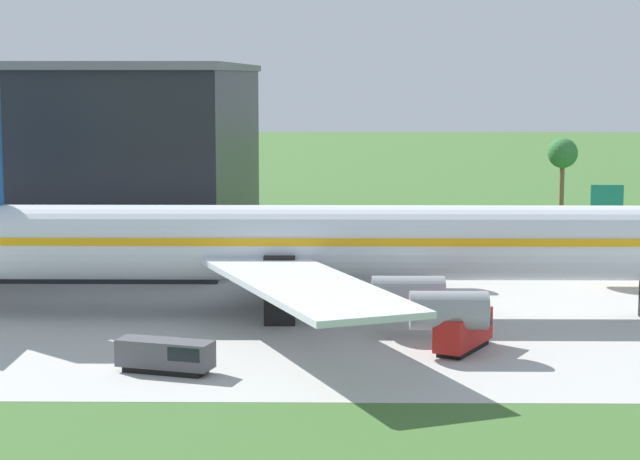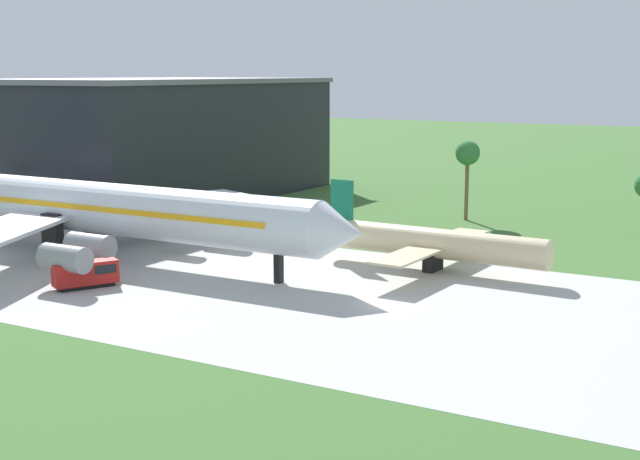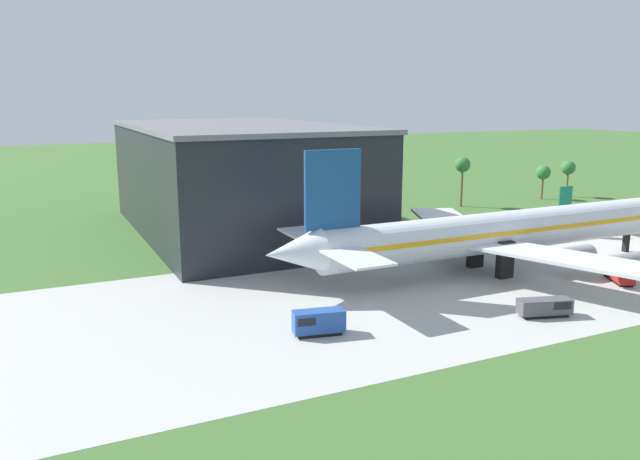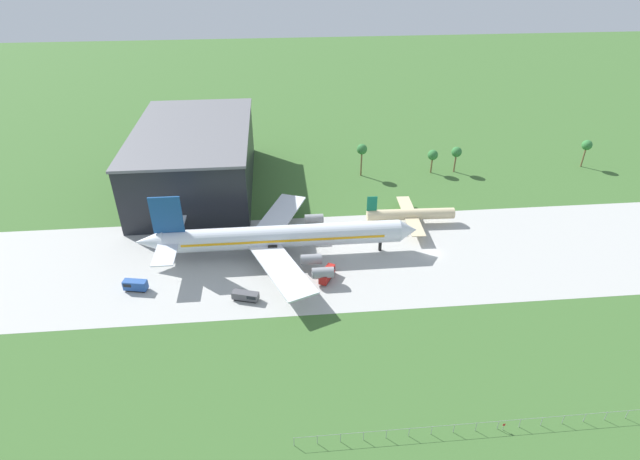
% 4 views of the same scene
% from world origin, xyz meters
% --- Properties ---
extents(jet_airliner, '(74.04, 51.84, 19.14)m').
position_xyz_m(jet_airliner, '(-40.97, 2.70, 5.95)').
color(jet_airliner, silver).
rests_on(jet_airliner, ground_plane).
extents(regional_aircraft, '(26.10, 23.41, 9.34)m').
position_xyz_m(regional_aircraft, '(-2.24, 15.96, 3.08)').
color(regional_aircraft, beige).
rests_on(regional_aircraft, ground_plane).
extents(baggage_tug, '(4.77, 6.62, 2.71)m').
position_xyz_m(baggage_tug, '(-29.39, -8.75, 1.45)').
color(baggage_tug, black).
rests_on(baggage_tug, ground_plane).
extents(fuel_truck, '(5.96, 3.07, 2.81)m').
position_xyz_m(fuel_truck, '(-76.41, -8.92, 1.50)').
color(fuel_truck, black).
rests_on(fuel_truck, ground_plane).
extents(catering_van, '(6.65, 3.74, 2.17)m').
position_xyz_m(catering_van, '(-49.33, -15.20, 1.18)').
color(catering_van, black).
rests_on(catering_van, ground_plane).
extents(terminal_building, '(36.72, 61.20, 20.48)m').
position_xyz_m(terminal_building, '(-67.37, 46.68, 10.26)').
color(terminal_building, black).
rests_on(terminal_building, ground_plane).
extents(palm_tree_row, '(85.38, 3.60, 11.74)m').
position_xyz_m(palm_tree_row, '(23.92, 50.03, 7.97)').
color(palm_tree_row, brown).
rests_on(palm_tree_row, ground_plane).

